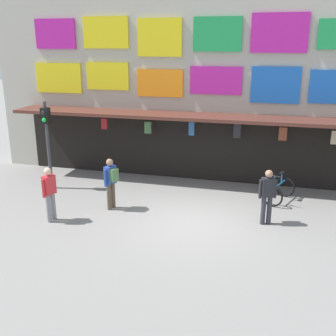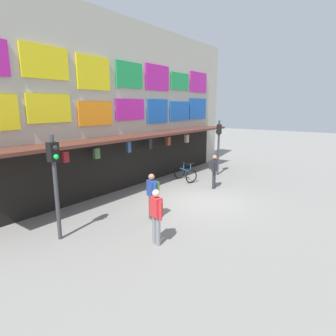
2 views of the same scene
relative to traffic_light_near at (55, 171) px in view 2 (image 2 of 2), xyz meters
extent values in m
plane|color=gray|center=(5.63, -1.60, -2.14)|extent=(80.00, 80.00, 0.00)
cube|color=#B2AD9E|center=(5.63, 3.00, 1.86)|extent=(18.00, 1.20, 8.00)
cube|color=#592D23|center=(5.63, 1.70, 0.46)|extent=(15.30, 1.40, 0.12)
cube|color=yellow|center=(1.41, 2.35, 3.37)|extent=(1.81, 0.08, 1.15)
cube|color=yellow|center=(3.52, 2.35, 3.19)|extent=(1.67, 0.08, 1.35)
cube|color=green|center=(5.63, 2.35, 3.29)|extent=(1.72, 0.08, 1.18)
cube|color=#B71E93|center=(7.74, 2.35, 3.33)|extent=(1.90, 0.08, 1.30)
cube|color=green|center=(9.85, 2.35, 3.28)|extent=(1.76, 0.08, 0.97)
cube|color=#B71E93|center=(11.96, 2.35, 3.37)|extent=(1.95, 0.08, 1.25)
cube|color=yellow|center=(1.41, 2.35, 1.77)|extent=(1.73, 0.08, 1.04)
cube|color=orange|center=(3.52, 2.35, 1.55)|extent=(1.78, 0.08, 1.01)
cube|color=#B71E93|center=(5.63, 2.35, 1.70)|extent=(1.89, 0.08, 0.99)
cube|color=blue|center=(7.74, 2.35, 1.59)|extent=(1.69, 0.08, 1.27)
cube|color=blue|center=(9.85, 2.35, 1.57)|extent=(1.97, 0.08, 1.13)
cube|color=blue|center=(11.96, 2.35, 1.69)|extent=(1.99, 0.08, 1.31)
cylinder|color=black|center=(1.49, 1.69, 0.32)|extent=(0.02, 0.02, 0.17)
cube|color=maroon|center=(1.49, 1.69, 0.03)|extent=(0.22, 0.13, 0.41)
cylinder|color=black|center=(3.15, 1.98, 0.27)|extent=(0.02, 0.02, 0.27)
cube|color=#477042|center=(3.15, 1.98, -0.09)|extent=(0.26, 0.16, 0.45)
cylinder|color=black|center=(4.88, 1.81, 0.32)|extent=(0.02, 0.02, 0.15)
cube|color=#2D5693|center=(4.88, 1.81, 0.00)|extent=(0.21, 0.12, 0.50)
cylinder|color=black|center=(6.53, 1.94, 0.31)|extent=(0.02, 0.02, 0.18)
cube|color=#232328|center=(6.53, 1.94, -0.03)|extent=(0.26, 0.16, 0.51)
cylinder|color=black|center=(8.12, 1.94, 0.29)|extent=(0.02, 0.02, 0.21)
cube|color=brown|center=(8.12, 1.94, -0.04)|extent=(0.28, 0.17, 0.46)
cylinder|color=black|center=(9.83, 1.81, 0.29)|extent=(0.02, 0.02, 0.21)
cube|color=tan|center=(9.83, 1.81, -0.04)|extent=(0.26, 0.16, 0.46)
cube|color=black|center=(5.63, 2.38, -0.89)|extent=(15.30, 0.04, 2.50)
cylinder|color=#38383D|center=(0.00, 0.01, -0.54)|extent=(0.12, 0.12, 3.20)
cube|color=black|center=(0.00, 0.01, 0.56)|extent=(0.29, 0.25, 0.56)
sphere|color=black|center=(0.01, -0.12, 0.69)|extent=(0.15, 0.15, 0.15)
sphere|color=#19DB3D|center=(0.01, -0.12, 0.43)|extent=(0.15, 0.15, 0.15)
cylinder|color=#38383D|center=(10.46, 0.01, -0.54)|extent=(0.12, 0.12, 3.20)
cube|color=black|center=(10.46, 0.01, 0.56)|extent=(0.33, 0.30, 0.56)
sphere|color=red|center=(10.43, 0.14, 0.69)|extent=(0.15, 0.15, 0.15)
sphere|color=black|center=(10.43, 0.14, 0.43)|extent=(0.15, 0.15, 0.15)
torus|color=black|center=(7.91, 0.25, -1.78)|extent=(0.69, 0.32, 0.72)
torus|color=black|center=(8.32, 1.28, -1.78)|extent=(0.69, 0.32, 0.72)
cylinder|color=#1E66A8|center=(8.12, 0.76, -1.53)|extent=(0.41, 0.94, 0.05)
cylinder|color=#1E66A8|center=(8.18, 0.92, -1.36)|extent=(0.04, 0.04, 0.35)
cube|color=black|center=(8.18, 0.92, -1.17)|extent=(0.17, 0.22, 0.06)
cylinder|color=#1E66A8|center=(7.95, 0.33, -1.36)|extent=(0.04, 0.04, 0.50)
cylinder|color=black|center=(7.95, 0.33, -1.11)|extent=(0.42, 0.20, 0.04)
cylinder|color=#2D2D38|center=(7.84, -1.14, -1.70)|extent=(0.14, 0.14, 0.88)
cylinder|color=#2D2D38|center=(7.67, -1.20, -1.70)|extent=(0.14, 0.14, 0.88)
cube|color=#232328|center=(7.75, -1.17, -0.98)|extent=(0.41, 0.32, 0.56)
sphere|color=#A87A5B|center=(7.75, -1.17, -0.57)|extent=(0.22, 0.22, 0.22)
cylinder|color=#232328|center=(7.96, -1.10, -1.03)|extent=(0.09, 0.09, 0.56)
cylinder|color=#232328|center=(7.54, -1.24, -1.03)|extent=(0.09, 0.09, 0.56)
cube|color=#232328|center=(7.70, -1.02, -0.96)|extent=(0.32, 0.24, 0.40)
cylinder|color=gray|center=(1.47, -2.66, -1.70)|extent=(0.14, 0.14, 0.88)
cylinder|color=gray|center=(1.53, -2.49, -1.70)|extent=(0.14, 0.14, 0.88)
cube|color=red|center=(1.50, -2.58, -0.98)|extent=(0.32, 0.41, 0.56)
sphere|color=beige|center=(1.50, -2.58, -0.57)|extent=(0.22, 0.22, 0.22)
cylinder|color=red|center=(1.43, -2.79, -1.03)|extent=(0.09, 0.09, 0.56)
cylinder|color=red|center=(1.56, -2.37, -1.03)|extent=(0.09, 0.09, 0.56)
cylinder|color=brown|center=(2.85, -1.33, -1.70)|extent=(0.14, 0.14, 0.88)
cylinder|color=brown|center=(2.91, -1.16, -1.70)|extent=(0.14, 0.14, 0.88)
cube|color=#28479E|center=(2.88, -1.25, -0.98)|extent=(0.33, 0.41, 0.56)
sphere|color=#A87A5B|center=(2.88, -1.25, -0.57)|extent=(0.22, 0.22, 0.22)
cylinder|color=#28479E|center=(2.80, -1.45, -1.03)|extent=(0.09, 0.09, 0.56)
cylinder|color=#28479E|center=(2.96, -1.04, -1.03)|extent=(0.09, 0.09, 0.56)
cube|color=#477042|center=(3.03, -1.31, -0.96)|extent=(0.25, 0.32, 0.40)
camera|label=1|loc=(7.72, -12.51, 3.04)|focal=43.15mm
camera|label=2|loc=(-4.45, -7.45, 1.83)|focal=30.23mm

